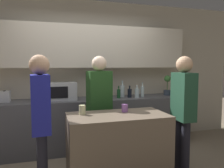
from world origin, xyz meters
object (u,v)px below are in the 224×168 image
Objects in this scene: toaster at (1,97)px; bottle_2 at (122,91)px; bottle_1 at (119,94)px; cup_0 at (82,110)px; bottle_4 at (137,93)px; bottle_0 at (110,91)px; cup_1 at (125,108)px; person_right at (41,116)px; bottle_5 at (142,91)px; potted_plant at (167,85)px; person_center at (99,102)px; bottle_3 at (130,93)px; person_left at (183,107)px; microwave at (61,91)px.

toaster is 0.84× the size of bottle_2.
bottle_1 is 1.97× the size of cup_0.
bottle_1 is 0.97× the size of bottle_4.
toaster is 0.85× the size of bottle_0.
cup_1 is at bearing -119.68° from bottle_4.
toaster is 0.16× the size of person_right.
bottle_4 is (2.30, -0.14, -0.00)m from toaster.
bottle_5 is 2.23m from person_right.
potted_plant is 0.24× the size of person_center.
bottle_0 is 3.10× the size of cup_1.
bottle_5 is at bearing 122.82° from person_right.
bottle_4 is at bearing 43.24° from cup_0.
bottle_5 reaches higher than bottle_1.
cup_0 is 1.14× the size of cup_1.
bottle_2 is 1.40× the size of bottle_3.
person_left is at bearing -67.29° from bottle_0.
potted_plant is 1.07m from bottle_1.
bottle_3 is 1.95× the size of cup_0.
cup_0 is (-1.31, -1.16, -0.05)m from bottle_5.
bottle_3 is 0.14m from bottle_4.
bottle_3 is 0.96× the size of bottle_4.
potted_plant is 3.49× the size of cup_0.
bottle_1 reaches higher than bottle_3.
microwave is at bearing 48.95° from person_left.
bottle_0 reaches higher than cup_1.
microwave reaches higher than bottle_1.
bottle_4 is at bearing -3.02° from bottle_1.
bottle_3 is 2.23× the size of cup_1.
bottle_1 is at bearing 53.68° from cup_0.
person_right is (-0.29, -1.44, -0.10)m from microwave.
cup_0 is 0.07× the size of person_center.
cup_0 is 0.51m from person_right.
bottle_1 is 0.16m from bottle_2.
toaster is 2.30× the size of cup_0.
potted_plant is at bearing 9.40° from bottle_5.
bottle_2 is at bearing 166.74° from bottle_5.
person_left is at bearing -30.22° from toaster.
microwave is 2.25× the size of bottle_4.
person_right is at bearing -148.62° from potted_plant.
cup_0 is at bearing 45.12° from person_center.
bottle_5 is at bearing 56.70° from cup_1.
microwave is 2.07m from potted_plant.
bottle_0 is 1.12× the size of bottle_5.
toaster is at bearing 177.74° from bottle_5.
toaster is 0.16× the size of person_left.
microwave is at bearing -179.84° from bottle_0.
bottle_2 is 2.74× the size of cup_0.
person_center is (-1.57, -0.80, -0.13)m from potted_plant.
bottle_5 is (2.43, -0.10, 0.01)m from toaster.
bottle_4 reaches higher than cup_0.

